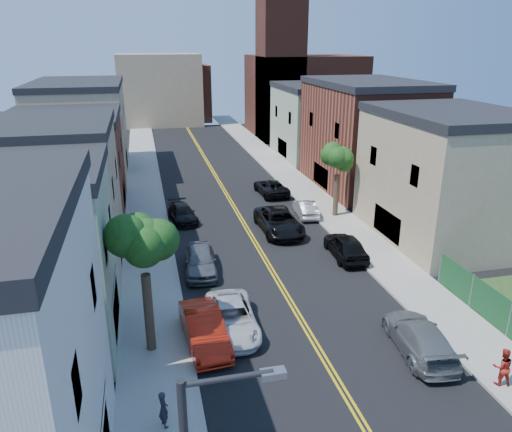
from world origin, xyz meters
TOP-DOWN VIEW (x-y plane):
  - sidewalk_left at (-7.90, 40.00)m, footprint 3.20×100.00m
  - sidewalk_right at (7.90, 40.00)m, footprint 3.20×100.00m
  - curb_left at (-6.15, 40.00)m, footprint 0.30×100.00m
  - curb_right at (6.15, 40.00)m, footprint 0.30×100.00m
  - bldg_left_palegrn at (-14.00, 16.00)m, footprint 9.00×8.00m
  - bldg_left_tan_near at (-14.00, 25.00)m, footprint 9.00×10.00m
  - bldg_left_brick at (-14.00, 36.00)m, footprint 9.00×12.00m
  - bldg_left_tan_far at (-14.00, 50.00)m, footprint 9.00×16.00m
  - bldg_right_tan at (14.00, 24.00)m, footprint 9.00×12.00m
  - bldg_right_brick at (14.00, 38.00)m, footprint 9.00×14.00m
  - bldg_right_palegrn at (14.00, 52.00)m, footprint 9.00×12.00m
  - church at (16.33, 67.07)m, footprint 16.20×14.20m
  - backdrop_left at (-4.00, 82.00)m, footprint 14.00×8.00m
  - backdrop_center at (0.00, 86.00)m, footprint 10.00×8.00m
  - tree_left_mid at (-7.88, 14.01)m, footprint 5.20×5.20m
  - tree_right_far at (7.92, 30.01)m, footprint 4.40×4.40m
  - red_sedan at (-5.33, 14.03)m, footprint 2.18×5.21m
  - white_pickup at (-3.80, 14.89)m, footprint 2.68×5.43m
  - grey_car_left at (-4.53, 22.01)m, footprint 2.31×5.02m
  - black_car_left at (-4.81, 31.89)m, footprint 2.46×4.81m
  - grey_car_right at (4.62, 11.05)m, footprint 2.86×5.65m
  - black_car_right at (5.50, 22.08)m, footprint 2.23×5.00m
  - silver_car_right at (5.50, 30.70)m, footprint 1.83×4.28m
  - dark_car_right_far at (4.22, 37.39)m, footprint 2.74×5.39m
  - black_suv_lane at (2.29, 27.66)m, footprint 2.93×6.24m
  - pedestrian_left at (-7.57, 8.75)m, footprint 0.55×0.66m
  - pedestrian_right at (6.70, 7.95)m, footprint 0.99×0.86m

SIDE VIEW (x-z plane):
  - sidewalk_left at x=-7.90m, z-range 0.00..0.15m
  - sidewalk_right at x=7.90m, z-range 0.00..0.15m
  - curb_left at x=-6.15m, z-range 0.00..0.15m
  - curb_right at x=6.15m, z-range 0.00..0.15m
  - black_car_left at x=-4.81m, z-range 0.00..1.34m
  - silver_car_right at x=5.50m, z-range 0.00..1.37m
  - dark_car_right_far at x=4.22m, z-range 0.00..1.46m
  - white_pickup at x=-3.80m, z-range 0.00..1.48m
  - grey_car_right at x=4.62m, z-range 0.00..1.57m
  - grey_car_left at x=-4.53m, z-range 0.00..1.67m
  - black_car_right at x=5.50m, z-range 0.00..1.67m
  - red_sedan at x=-5.33m, z-range 0.00..1.67m
  - black_suv_lane at x=2.29m, z-range 0.00..1.73m
  - pedestrian_left at x=-7.57m, z-range 0.15..1.70m
  - pedestrian_right at x=6.70m, z-range 0.15..1.88m
  - bldg_left_brick at x=-14.00m, z-range 0.00..8.00m
  - bldg_left_palegrn at x=-14.00m, z-range 0.00..8.50m
  - bldg_right_palegrn at x=14.00m, z-range 0.00..8.50m
  - bldg_left_tan_near at x=-14.00m, z-range 0.00..9.00m
  - bldg_right_tan at x=14.00m, z-range 0.00..9.00m
  - bldg_left_tan_far at x=-14.00m, z-range 0.00..9.50m
  - bldg_right_brick at x=14.00m, z-range 0.00..10.00m
  - backdrop_center at x=0.00m, z-range 0.00..10.00m
  - tree_right_far at x=7.92m, z-range 1.74..9.77m
  - backdrop_left at x=-4.00m, z-range 0.00..12.00m
  - tree_left_mid at x=-7.88m, z-range 1.94..11.23m
  - church at x=16.33m, z-range -4.06..18.54m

